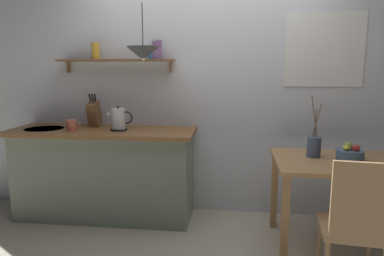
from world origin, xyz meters
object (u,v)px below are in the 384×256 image
pendant_lamp (143,53)px  coffee_mug_by_sink (72,125)px  twig_vase (314,146)px  knife_block (94,113)px  electric_kettle (119,120)px  dining_table (337,174)px  dining_chair_near (355,224)px  fruit_bowl (350,153)px

pendant_lamp → coffee_mug_by_sink: bearing=177.5°
coffee_mug_by_sink → twig_vase: bearing=-4.9°
knife_block → pendant_lamp: size_ratio=0.68×
twig_vase → electric_kettle: size_ratio=2.08×
twig_vase → pendant_lamp: 1.69m
dining_table → dining_chair_near: 0.69m
dining_table → pendant_lamp: 1.95m
dining_chair_near → dining_table: bearing=83.5°
twig_vase → knife_block: twig_vase is taller
dining_chair_near → electric_kettle: 2.19m
electric_kettle → pendant_lamp: bearing=-19.1°
twig_vase → dining_table: bearing=-26.7°
dining_table → pendant_lamp: pendant_lamp is taller
dining_table → electric_kettle: electric_kettle is taller
dining_table → fruit_bowl: (0.09, 0.03, 0.18)m
electric_kettle → coffee_mug_by_sink: electric_kettle is taller
fruit_bowl → coffee_mug_by_sink: 2.50m
pendant_lamp → fruit_bowl: bearing=-7.2°
fruit_bowl → pendant_lamp: 1.95m
fruit_bowl → pendant_lamp: bearing=172.8°
dining_table → twig_vase: bearing=153.3°
knife_block → coffee_mug_by_sink: bearing=-118.9°
fruit_bowl → electric_kettle: (-2.04, 0.32, 0.19)m
twig_vase → pendant_lamp: size_ratio=1.03×
dining_table → knife_block: knife_block is taller
knife_block → coffee_mug_by_sink: knife_block is taller
twig_vase → pendant_lamp: bearing=173.9°
fruit_bowl → knife_block: 2.42m
dining_chair_near → knife_block: size_ratio=2.81×
dining_table → fruit_bowl: 0.20m
dining_chair_near → electric_kettle: electric_kettle is taller
dining_table → twig_vase: size_ratio=1.96×
electric_kettle → dining_chair_near: bearing=-28.6°
dining_table → dining_chair_near: bearing=-96.5°
knife_block → fruit_bowl: bearing=-11.8°
dining_chair_near → pendant_lamp: 2.15m
twig_vase → electric_kettle: (-1.77, 0.26, 0.16)m
dining_table → dining_chair_near: size_ratio=1.05×
fruit_bowl → dining_chair_near: bearing=-103.5°
twig_vase → electric_kettle: bearing=171.8°
electric_kettle → coffee_mug_by_sink: bearing=-171.6°
pendant_lamp → dining_chair_near: bearing=-30.1°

